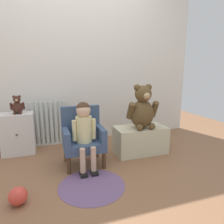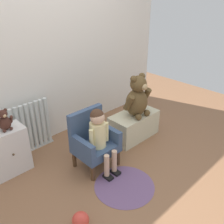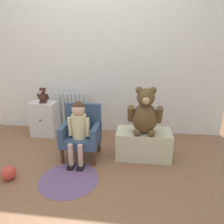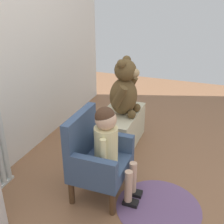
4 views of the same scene
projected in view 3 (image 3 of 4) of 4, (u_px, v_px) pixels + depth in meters
The scene contains 11 objects.
ground_plane at pixel (73, 178), 2.06m from camera, with size 6.00×6.00×0.00m, color brown.
back_wall at pixel (96, 54), 2.94m from camera, with size 3.80×0.05×2.40m, color silver.
radiator at pixel (73, 113), 3.14m from camera, with size 0.50×0.05×0.62m.
small_dresser at pixel (45, 119), 3.01m from camera, with size 0.39×0.27×0.52m.
child_armchair at pixel (82, 132), 2.41m from camera, with size 0.44×0.38×0.64m.
child_figure at pixel (78, 124), 2.26m from camera, with size 0.25×0.35×0.72m.
low_bench at pixel (143, 144), 2.43m from camera, with size 0.65×0.34×0.34m, color beige.
large_teddy_bear at pixel (145, 113), 2.26m from camera, with size 0.39×0.28×0.54m.
small_teddy_bear at pixel (43, 96), 2.88m from camera, with size 0.16×0.12×0.23m.
floor_rug at pixel (69, 179), 2.04m from camera, with size 0.61×0.61×0.01m, color #6D4F77.
toy_ball at pixel (9, 173), 2.03m from camera, with size 0.15×0.15×0.15m, color #D64033.
Camera 3 is at (0.61, -1.68, 1.29)m, focal length 32.00 mm.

